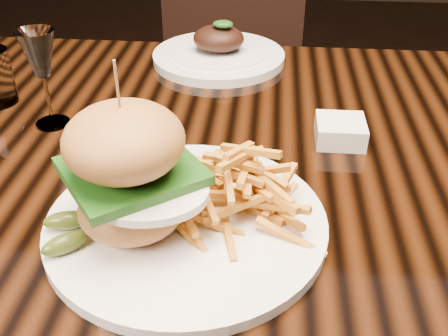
# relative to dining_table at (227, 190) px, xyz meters

# --- Properties ---
(dining_table) EXTENTS (1.60, 0.90, 0.75)m
(dining_table) POSITION_rel_dining_table_xyz_m (0.00, 0.00, 0.00)
(dining_table) COLOR black
(dining_table) RESTS_ON ground
(burger_plate) EXTENTS (0.34, 0.34, 0.23)m
(burger_plate) POSITION_rel_dining_table_xyz_m (-0.04, -0.19, 0.14)
(burger_plate) COLOR white
(burger_plate) RESTS_ON dining_table
(ramekin) EXTENTS (0.10, 0.10, 0.03)m
(ramekin) POSITION_rel_dining_table_xyz_m (0.17, 0.04, 0.09)
(ramekin) COLOR white
(ramekin) RESTS_ON dining_table
(wine_glass) EXTENTS (0.06, 0.06, 0.16)m
(wine_glass) POSITION_rel_dining_table_xyz_m (-0.30, 0.05, 0.19)
(wine_glass) COLOR white
(wine_glass) RESTS_ON dining_table
(far_dish) EXTENTS (0.27, 0.27, 0.09)m
(far_dish) POSITION_rel_dining_table_xyz_m (-0.05, 0.35, 0.09)
(far_dish) COLOR white
(far_dish) RESTS_ON dining_table
(chair_far) EXTENTS (0.47, 0.47, 0.95)m
(chair_far) POSITION_rel_dining_table_xyz_m (-0.07, 0.89, -0.13)
(chair_far) COLOR black
(chair_far) RESTS_ON ground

